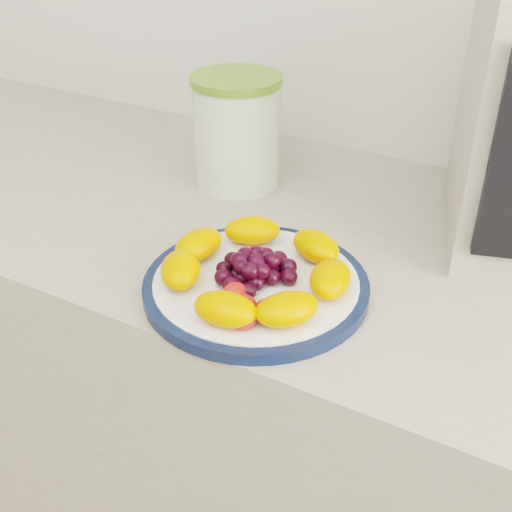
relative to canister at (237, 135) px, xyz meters
The scene contains 7 objects.
counter 0.59m from the canister, 18.62° to the right, with size 3.50×0.60×0.90m, color #A99F8D.
cabinet_face 0.61m from the canister, 18.62° to the right, with size 3.48×0.58×0.84m, color #916D4E.
plate_rim 0.32m from the canister, 55.42° to the right, with size 0.27×0.27×0.01m, color #0E1C3D.
plate_face 0.32m from the canister, 55.42° to the right, with size 0.25×0.25×0.02m, color white.
canister is the anchor object (origin of this frame).
canister_lid 0.09m from the canister, ahead, with size 0.14×0.14×0.01m, color #597E28.
fruit_plate 0.32m from the canister, 55.76° to the right, with size 0.23×0.23×0.04m.
Camera 1 is at (0.25, 0.47, 1.35)m, focal length 45.00 mm.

